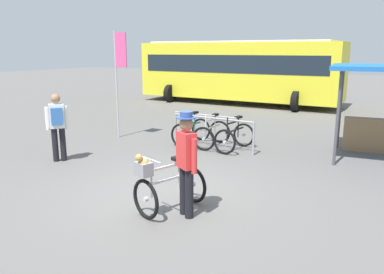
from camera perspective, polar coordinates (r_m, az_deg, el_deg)
ground_plane at (r=7.30m, az=-4.10°, el=-8.38°), size 80.00×80.00×0.00m
bike_rack_rail at (r=10.33m, az=3.05°, el=1.69°), size 2.50×0.23×0.88m
racked_bike_teal at (r=10.95m, az=-0.14°, el=0.91°), size 0.77×1.17×0.98m
racked_bike_white at (r=10.59m, az=3.03°, el=0.48°), size 0.66×1.11×0.98m
racked_bike_black at (r=10.27m, az=6.40°, el=0.01°), size 0.79×1.19×0.98m
featured_bicycle at (r=6.32m, az=-4.14°, el=-7.11°), size 0.97×1.26×1.09m
person_with_featured_bike at (r=6.03m, az=-0.83°, el=-3.46°), size 0.46×0.35×1.72m
pedestrian_with_backpack at (r=9.64m, az=-19.55°, el=1.95°), size 0.46×0.47×1.64m
bus_distant at (r=19.38m, az=6.95°, el=10.15°), size 10.00×3.41×3.08m
banner_flag at (r=11.69m, az=-10.89°, el=10.65°), size 0.45×0.05×3.20m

